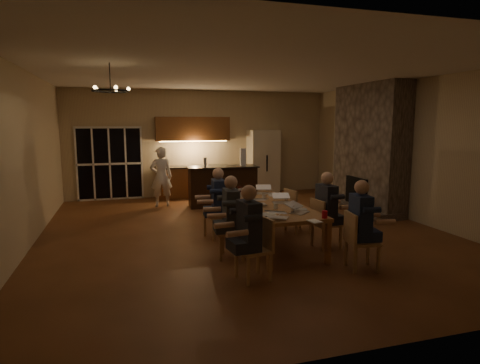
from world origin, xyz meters
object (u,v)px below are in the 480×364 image
Objects in this scene: chair_right_mid at (326,223)px; chair_right_far at (298,210)px; chair_left_far at (217,215)px; bar_blender at (243,157)px; refrigerator at (263,162)px; laptop_f at (264,188)px; standing_person at (161,177)px; redcup_mid at (246,199)px; redcup_near at (325,214)px; mug_mid at (264,196)px; plate_far at (274,195)px; laptop_c at (257,199)px; mug_back at (242,195)px; laptop_a at (278,211)px; laptop_b at (300,206)px; chandelier at (111,91)px; plate_left at (268,215)px; person_right_near at (360,225)px; person_left_mid at (231,217)px; plate_near at (300,209)px; dining_table at (270,224)px; can_cola at (240,189)px; person_right_mid at (326,210)px; person_left_near at (249,233)px; person_left_far at (218,203)px; chair_left_near at (253,249)px; bar_island at (223,186)px; laptop_d at (282,197)px; mug_front at (276,206)px; chair_left_mid at (232,231)px; can_right at (286,198)px.

chair_right_mid is 1.12m from chair_right_far.
chair_left_far is 1.90× the size of bar_blender.
laptop_f is (-1.41, -3.98, -0.14)m from refrigerator.
redcup_mid is at bearing 111.39° from standing_person.
chair_right_far is 1.96m from redcup_near.
mug_mid is 0.40× the size of plate_far.
laptop_c reaches higher than mug_back.
laptop_a and laptop_b have the same top height.
chandelier reaches higher than laptop_a.
laptop_a is at bearing -69.88° from plate_left.
chair_left_far is 1.49× the size of chandelier.
standing_person is (-2.50, 4.47, 0.36)m from chair_right_mid.
person_right_near and person_left_mid have the same top height.
chandelier is 3.05m from redcup_mid.
laptop_f is 1.68m from plate_near.
dining_table is 1.52m from can_cola.
laptop_a is 0.26m from plate_left.
chair_right_far is at bearing -2.68° from person_right_mid.
laptop_a is (0.63, 0.50, 0.17)m from person_left_near.
chandelier reaches higher than person_left_near.
chandelier is at bearing 155.41° from plate_left.
redcup_near is at bearing -28.93° from plate_left.
can_cola is (0.67, 0.82, 0.12)m from person_left_far.
chair_right_far is 0.64× the size of person_right_near.
person_left_mid is 1.00× the size of person_right_mid.
laptop_b is at bearing -84.47° from mug_mid.
chair_left_near is at bearing 115.77° from chair_right_mid.
person_right_near reaches higher than mug_mid.
chair_right_mid is 1.10m from person_right_near.
chair_left_near reaches higher than plate_left.
bar_island is at bearing 149.49° from chair_left_far.
chair_right_mid is at bearing -47.04° from mug_back.
bar_island is 5.89× the size of laptop_d.
can_cola is (-1.82, -3.59, -0.19)m from refrigerator.
laptop_c is at bearing -129.39° from plate_far.
person_left_near is (-2.57, -6.59, -0.31)m from refrigerator.
person_left_far is 1.30m from mug_front.
bar_blender reaches higher than plate_far.
laptop_b is at bearing 116.17° from person_left_near.
person_left_mid is at bearing -131.44° from mug_mid.
chair_right_far is 1.23m from mug_back.
plate_far is at bearing 102.25° from person_left_far.
chair_left_mid is 1.85m from plate_far.
mug_back is (-0.26, 1.20, 0.00)m from mug_front.
person_left_far is (-0.83, 0.63, 0.31)m from dining_table.
chair_left_near is at bearing -96.60° from bar_island.
laptop_b is 2.67× the size of can_right.
mug_mid is (0.08, 0.57, 0.43)m from dining_table.
laptop_c is at bearing -95.91° from bar_blender.
redcup_near is (0.69, -1.27, -0.05)m from laptop_c.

